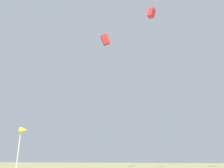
{
  "coord_description": "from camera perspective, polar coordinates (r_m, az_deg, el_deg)",
  "views": [
    {
      "loc": [
        0.9,
        -0.54,
        0.75
      ],
      "look_at": [
        -0.22,
        2.77,
        1.92
      ],
      "focal_mm": 36.42,
      "sensor_mm": 36.0,
      "label": 1
    }
  ],
  "objects": [
    {
      "name": "distant_kite_red_high_right",
      "position": [
        22.01,
        -1.71,
        11.04
      ],
      "size": [
        1.01,
        0.98,
        1.16
      ],
      "color": "red"
    },
    {
      "name": "marker_flag",
      "position": [
        9.02,
        -21.4,
        -11.59
      ],
      "size": [
        0.3,
        0.24,
        1.89
      ],
      "color": "silver",
      "rests_on": "ground"
    },
    {
      "name": "distant_kite_red_high_left",
      "position": [
        34.83,
        9.82,
        17.16
      ],
      "size": [
        1.3,
        1.15,
        1.53
      ],
      "color": "red"
    }
  ]
}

